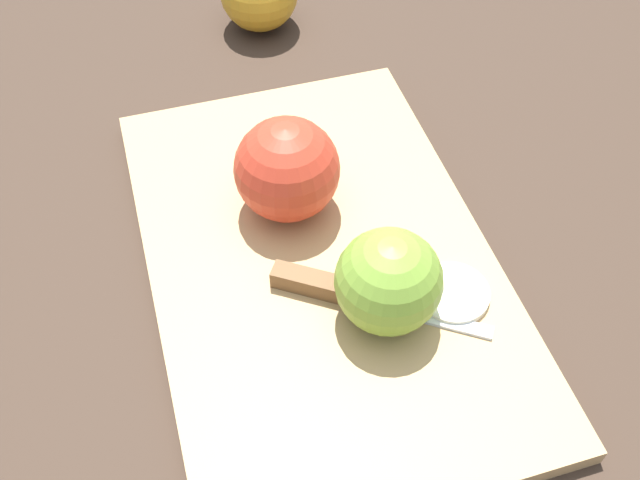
{
  "coord_description": "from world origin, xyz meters",
  "views": [
    {
      "loc": [
        0.35,
        -0.12,
        0.48
      ],
      "look_at": [
        0.0,
        0.0,
        0.04
      ],
      "focal_mm": 42.0,
      "sensor_mm": 36.0,
      "label": 1
    }
  ],
  "objects": [
    {
      "name": "cutting_board",
      "position": [
        0.0,
        0.0,
        0.01
      ],
      "size": [
        0.44,
        0.29,
        0.02
      ],
      "color": "tan",
      "rests_on": "ground_plane"
    },
    {
      "name": "apple_half_right",
      "position": [
        0.07,
        0.03,
        0.06
      ],
      "size": [
        0.08,
        0.08,
        0.08
      ],
      "rotation": [
        0.0,
        0.0,
        0.48
      ],
      "color": "olive",
      "rests_on": "cutting_board"
    },
    {
      "name": "apple_half_left",
      "position": [
        -0.06,
        -0.01,
        0.06
      ],
      "size": [
        0.09,
        0.09,
        0.09
      ],
      "rotation": [
        0.0,
        0.0,
        4.32
      ],
      "color": "red",
      "rests_on": "cutting_board"
    },
    {
      "name": "ground_plane",
      "position": [
        0.0,
        0.0,
        0.0
      ],
      "size": [
        4.0,
        4.0,
        0.0
      ],
      "primitive_type": "plane",
      "color": "#38281E"
    },
    {
      "name": "apple_slice",
      "position": [
        0.07,
        0.08,
        0.02
      ],
      "size": [
        0.06,
        0.06,
        0.01
      ],
      "color": "#EFE5C6",
      "rests_on": "cutting_board"
    },
    {
      "name": "knife",
      "position": [
        0.04,
        -0.0,
        0.02
      ],
      "size": [
        0.11,
        0.15,
        0.02
      ],
      "rotation": [
        0.0,
        0.0,
        0.94
      ],
      "color": "silver",
      "rests_on": "cutting_board"
    }
  ]
}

